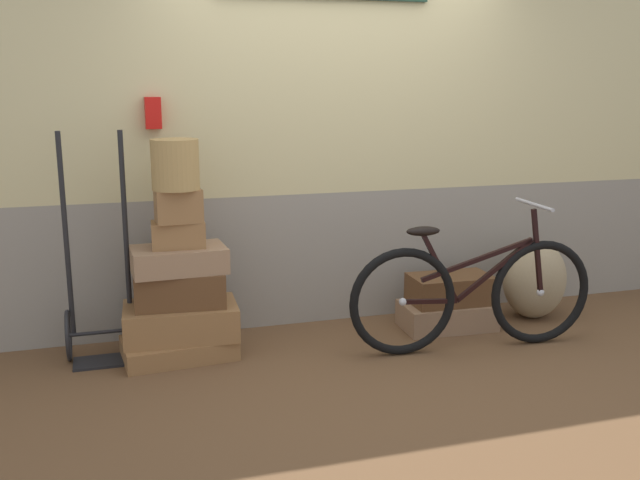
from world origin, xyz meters
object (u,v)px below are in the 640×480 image
at_px(suitcase_3, 179,259).
at_px(suitcase_4, 178,234).
at_px(suitcase_2, 180,288).
at_px(bicycle, 473,294).
at_px(suitcase_1, 181,321).
at_px(suitcase_5, 179,206).
at_px(suitcase_6, 447,315).
at_px(wicker_basket, 175,164).
at_px(luggage_trolley, 101,310).
at_px(suitcase_7, 450,289).
at_px(burlap_sack, 535,279).
at_px(suitcase_0, 179,348).

distance_m(suitcase_3, suitcase_4, 0.16).
height_order(suitcase_2, bicycle, bicycle).
bearing_deg(suitcase_2, suitcase_1, -164.28).
height_order(suitcase_2, suitcase_5, suitcase_5).
height_order(suitcase_2, suitcase_6, suitcase_2).
relative_size(suitcase_3, suitcase_4, 1.78).
distance_m(suitcase_3, suitcase_5, 0.34).
bearing_deg(wicker_basket, luggage_trolley, 166.58).
bearing_deg(suitcase_7, suitcase_3, -178.73).
height_order(suitcase_7, wicker_basket, wicker_basket).
bearing_deg(burlap_sack, suitcase_4, 179.78).
bearing_deg(luggage_trolley, bicycle, -13.27).
xyz_separation_m(suitcase_3, suitcase_5, (0.01, -0.03, 0.34)).
height_order(luggage_trolley, burlap_sack, luggage_trolley).
height_order(suitcase_3, burlap_sack, suitcase_3).
xyz_separation_m(suitcase_4, suitcase_6, (1.86, -0.03, -0.70)).
bearing_deg(suitcase_3, suitcase_7, -3.14).
bearing_deg(suitcase_4, suitcase_0, -119.70).
xyz_separation_m(suitcase_5, suitcase_6, (1.85, -0.00, -0.88)).
height_order(suitcase_5, wicker_basket, wicker_basket).
distance_m(suitcase_1, suitcase_7, 1.89).
relative_size(suitcase_4, suitcase_6, 0.50).
bearing_deg(suitcase_4, suitcase_1, -119.23).
relative_size(suitcase_2, wicker_basket, 1.81).
xyz_separation_m(suitcase_0, suitcase_5, (0.04, 0.02, 0.91)).
bearing_deg(wicker_basket, suitcase_7, 0.01).
bearing_deg(suitcase_5, burlap_sack, -2.59).
relative_size(suitcase_5, suitcase_7, 0.49).
distance_m(suitcase_1, suitcase_2, 0.21).
bearing_deg(suitcase_7, wicker_basket, -178.05).
bearing_deg(suitcase_4, wicker_basket, -92.74).
distance_m(luggage_trolley, burlap_sack, 3.07).
relative_size(suitcase_0, wicker_basket, 2.26).
relative_size(suitcase_0, suitcase_5, 2.48).
relative_size(suitcase_1, luggage_trolley, 0.49).
relative_size(suitcase_0, burlap_sack, 1.19).
height_order(suitcase_0, suitcase_6, suitcase_6).
bearing_deg(suitcase_2, suitcase_6, 4.58).
distance_m(suitcase_5, suitcase_7, 2.00).
bearing_deg(wicker_basket, suitcase_3, 92.68).
distance_m(suitcase_2, suitcase_4, 0.35).
bearing_deg(suitcase_3, suitcase_4, 23.26).
bearing_deg(bicycle, suitcase_3, 166.11).
xyz_separation_m(suitcase_1, wicker_basket, (0.01, -0.01, 1.00)).
bearing_deg(luggage_trolley, wicker_basket, -13.42).
xyz_separation_m(suitcase_1, burlap_sack, (2.59, 0.00, 0.06)).
height_order(suitcase_7, luggage_trolley, luggage_trolley).
bearing_deg(suitcase_3, suitcase_0, -123.08).
bearing_deg(suitcase_5, suitcase_0, -158.94).
distance_m(burlap_sack, bicycle, 0.88).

